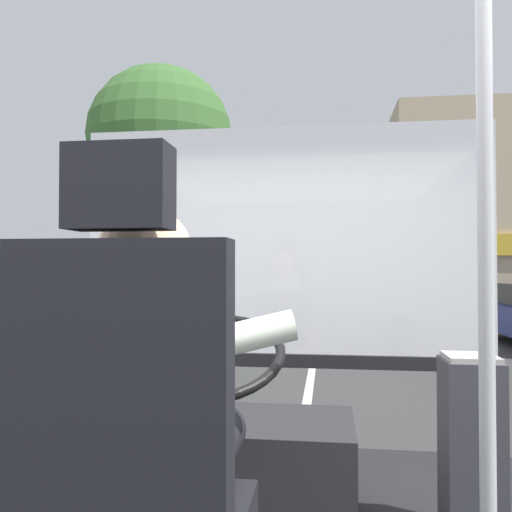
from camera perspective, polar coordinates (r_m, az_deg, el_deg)
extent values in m
cube|color=#373737|center=(10.59, 6.23, -10.85)|extent=(18.00, 44.00, 0.05)
cube|color=silver|center=(10.58, 6.23, -10.70)|extent=(0.12, 39.60, 0.00)
cube|color=black|center=(1.19, -14.54, -14.33)|extent=(0.48, 0.10, 0.66)
cube|color=black|center=(1.17, -14.41, 7.13)|extent=(0.22, 0.10, 0.18)
cylinder|color=black|center=(1.55, -5.91, -20.64)|extent=(0.17, 0.51, 0.17)
cylinder|color=black|center=(1.60, -12.85, -19.96)|extent=(0.17, 0.51, 0.17)
cylinder|color=silver|center=(1.35, -11.89, -15.57)|extent=(0.31, 0.31, 0.53)
cube|color=#B2842D|center=(1.48, -9.76, -11.75)|extent=(0.06, 0.01, 0.33)
sphere|color=beige|center=(1.31, -11.81, 0.27)|extent=(0.23, 0.23, 0.23)
cylinder|color=silver|center=(1.54, -5.45, -9.53)|extent=(0.53, 0.20, 0.20)
cylinder|color=silver|center=(1.59, -11.97, -9.24)|extent=(0.53, 0.20, 0.20)
cube|color=black|center=(2.56, -2.79, -21.25)|extent=(1.10, 0.56, 0.40)
cylinder|color=black|center=(2.11, -4.71, -15.97)|extent=(0.07, 0.25, 0.47)
torus|color=black|center=(1.97, -5.30, -10.48)|extent=(0.57, 0.54, 0.26)
cylinder|color=black|center=(1.97, -5.30, -10.48)|extent=(0.16, 0.16, 0.09)
cylinder|color=#B7B7BC|center=(1.60, 23.45, -2.76)|extent=(0.04, 0.04, 2.06)
cube|color=#333338|center=(2.38, 22.09, -18.74)|extent=(0.22, 0.23, 0.71)
cube|color=#9E9993|center=(2.30, 22.01, -10.03)|extent=(0.19, 0.21, 0.02)
cube|color=silver|center=(3.27, 2.91, 1.80)|extent=(2.50, 0.01, 1.40)
cube|color=black|center=(3.32, 2.93, -11.07)|extent=(2.50, 0.08, 0.08)
cylinder|color=#4C3828|center=(11.29, -10.28, -1.28)|extent=(0.31, 0.31, 3.46)
sphere|color=#3A662D|center=(11.61, -10.22, 12.25)|extent=(3.03, 3.03, 3.03)
cylinder|color=black|center=(14.43, 23.47, -7.05)|extent=(0.14, 0.52, 0.52)
cube|color=black|center=(18.10, 22.33, -4.74)|extent=(1.94, 3.88, 0.68)
cube|color=#282D33|center=(17.85, 22.51, -2.86)|extent=(1.59, 2.13, 0.52)
cylinder|color=black|center=(19.53, 24.08, -5.46)|extent=(0.14, 0.55, 0.55)
cylinder|color=black|center=(19.09, 18.74, -5.60)|extent=(0.14, 0.55, 0.55)
cylinder|color=black|center=(16.75, 20.32, -6.20)|extent=(0.14, 0.55, 0.55)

